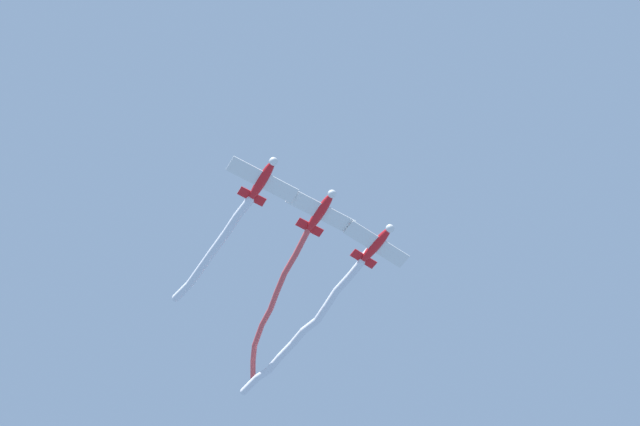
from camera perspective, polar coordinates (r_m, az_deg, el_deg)
airplane_lead at (r=89.36m, az=-3.95°, el=2.30°), size 7.18×6.57×2.00m
smoke_trail_lead at (r=95.10m, az=-7.39°, el=-2.66°), size 12.77×12.85×2.81m
airplane_left_wing at (r=91.23m, az=0.04°, el=0.13°), size 7.17×6.58×2.00m
smoke_trail_left_wing at (r=98.70m, az=-3.30°, el=-6.57°), size 11.66×20.94×2.31m
airplane_right_wing at (r=93.13m, az=3.88°, el=-2.13°), size 6.83×6.95×2.00m
smoke_trail_right_wing at (r=98.55m, az=-1.17°, el=-8.02°), size 17.70×15.27×2.55m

